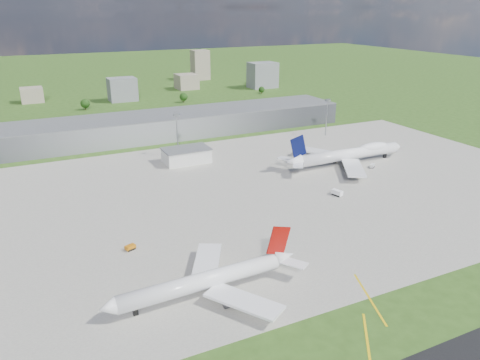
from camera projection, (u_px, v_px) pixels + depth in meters
name	position (u px, v px, depth m)	size (l,w,h in m)	color
ground	(147.00, 143.00, 313.49)	(1400.00, 1400.00, 0.00)	#2E4E18
apron	(229.00, 197.00, 224.75)	(360.00, 190.00, 0.08)	gray
terminal	(141.00, 128.00, 323.54)	(300.00, 42.00, 15.00)	gray
ops_building	(186.00, 156.00, 274.00)	(26.00, 16.00, 8.00)	silver
mast_center	(177.00, 127.00, 281.90)	(3.50, 2.00, 25.90)	gray
mast_east	(327.00, 111.00, 326.91)	(3.50, 2.00, 25.90)	gray
airliner_red_twin	(209.00, 280.00, 147.57)	(66.19, 51.61, 18.17)	white
airliner_blue_quad	(349.00, 154.00, 270.73)	(80.81, 63.53, 21.14)	white
tug_yellow	(130.00, 248.00, 175.60)	(4.31, 3.34, 1.87)	#C56C0B
van_white_near	(337.00, 193.00, 226.15)	(3.81, 5.93, 2.76)	white
van_white_far	(372.00, 166.00, 265.41)	(4.49, 3.94, 2.18)	silver
bldg_cw	(32.00, 95.00, 446.81)	(20.00, 18.00, 14.00)	gray
bldg_c	(122.00, 89.00, 452.85)	(26.00, 20.00, 22.00)	slate
bldg_ce	(187.00, 82.00, 520.38)	(22.00, 24.00, 16.00)	gray
bldg_e	(263.00, 75.00, 525.72)	(30.00, 22.00, 28.00)	slate
bldg_tall_e	(200.00, 65.00, 583.90)	(20.00, 18.00, 36.00)	gray
tree_c	(85.00, 104.00, 412.96)	(8.10, 8.10, 9.90)	#382314
tree_e	(184.00, 97.00, 445.68)	(7.65, 7.65, 9.35)	#382314
tree_far_e	(262.00, 89.00, 491.29)	(6.30, 6.30, 7.70)	#382314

